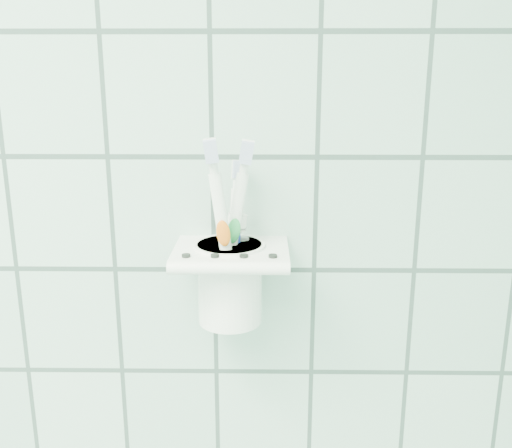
% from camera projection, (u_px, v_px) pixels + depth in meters
% --- Properties ---
extents(holder_bracket, '(0.13, 0.11, 0.04)m').
position_uv_depth(holder_bracket, '(231.00, 255.00, 0.67)').
color(holder_bracket, white).
rests_on(holder_bracket, wall_back).
extents(cup, '(0.09, 0.09, 0.10)m').
position_uv_depth(cup, '(230.00, 280.00, 0.69)').
color(cup, white).
rests_on(cup, holder_bracket).
extents(toothbrush_pink, '(0.04, 0.03, 0.22)m').
position_uv_depth(toothbrush_pink, '(235.00, 231.00, 0.66)').
color(toothbrush_pink, white).
rests_on(toothbrush_pink, cup).
extents(toothbrush_blue, '(0.02, 0.05, 0.19)m').
position_uv_depth(toothbrush_blue, '(229.00, 242.00, 0.66)').
color(toothbrush_blue, white).
rests_on(toothbrush_blue, cup).
extents(toothbrush_orange, '(0.04, 0.03, 0.22)m').
position_uv_depth(toothbrush_orange, '(219.00, 227.00, 0.68)').
color(toothbrush_orange, white).
rests_on(toothbrush_orange, cup).
extents(toothpaste_tube, '(0.05, 0.04, 0.13)m').
position_uv_depth(toothpaste_tube, '(225.00, 257.00, 0.69)').
color(toothpaste_tube, silver).
rests_on(toothpaste_tube, cup).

